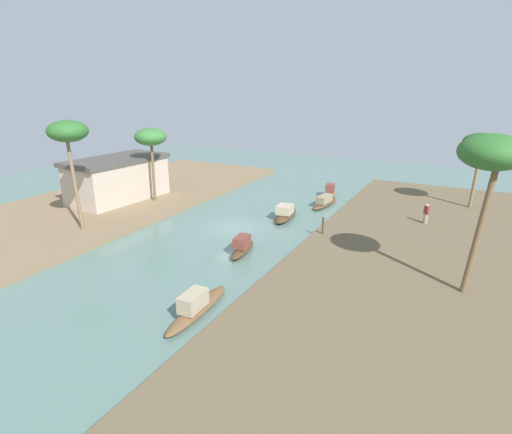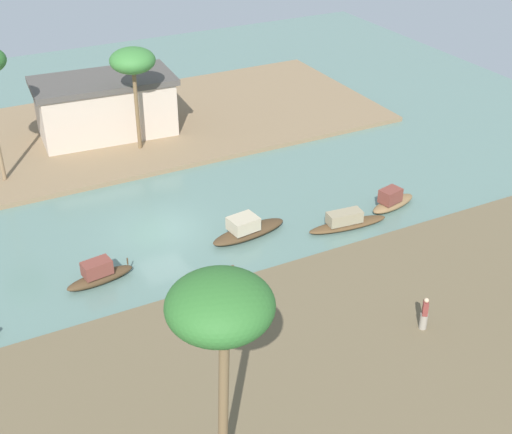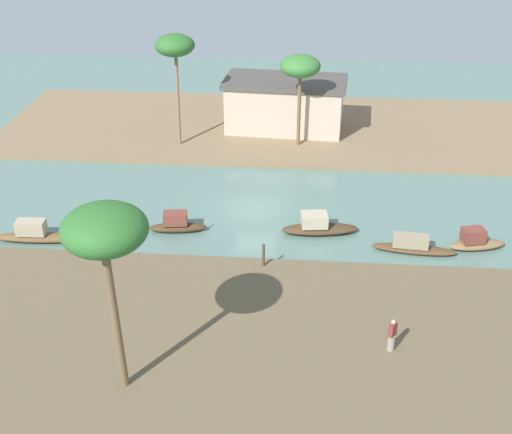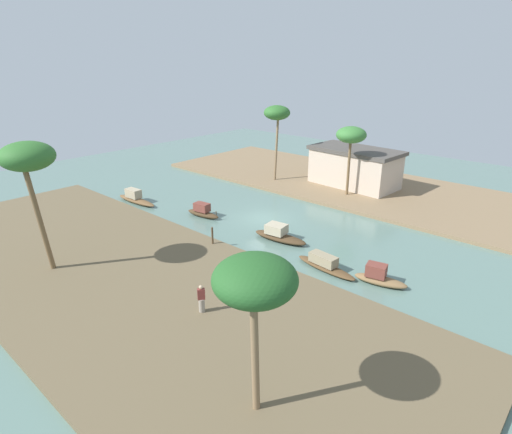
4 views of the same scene
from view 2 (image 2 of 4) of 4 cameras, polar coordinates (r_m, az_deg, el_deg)
name	(u,v)px [view 2 (image 2 of 4)]	position (r m, az deg, el deg)	size (l,w,h in m)	color
river_water	(161,230)	(38.00, -7.76, -1.08)	(69.51, 69.51, 0.00)	slate
riverbank_left	(287,392)	(27.87, 2.58, -14.11)	(41.91, 15.17, 0.31)	brown
riverbank_right	(90,135)	(49.80, -13.40, 6.49)	(41.91, 15.17, 0.31)	#846B4C
sampan_with_tall_canopy	(347,222)	(37.99, 7.40, -0.39)	(4.67, 1.45, 1.02)	brown
sampan_upstream_small	(247,229)	(36.86, -0.72, -1.02)	(4.52, 1.79, 1.25)	#47331E
sampan_near_left_bank	(99,275)	(34.20, -12.68, -4.60)	(3.44, 1.30, 1.24)	#47331E
sampan_foreground	(392,201)	(40.26, 11.05, 1.29)	(3.35, 1.69, 1.28)	brown
person_on_near_bank	(424,315)	(30.89, 13.57, -7.77)	(0.46, 0.46, 1.59)	gray
mooring_post	(233,277)	(32.40, -1.89, -4.93)	(0.14, 0.14, 1.27)	#4C3823
palm_tree_left_near	(220,310)	(19.74, -2.95, -7.60)	(3.14, 3.14, 8.25)	brown
palm_tree_right_short	(133,62)	(44.75, -10.04, 12.36)	(2.85, 2.85, 6.70)	brown
riverside_building	(105,106)	(48.76, -12.19, 8.85)	(9.61, 5.45, 3.94)	#C6B29E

